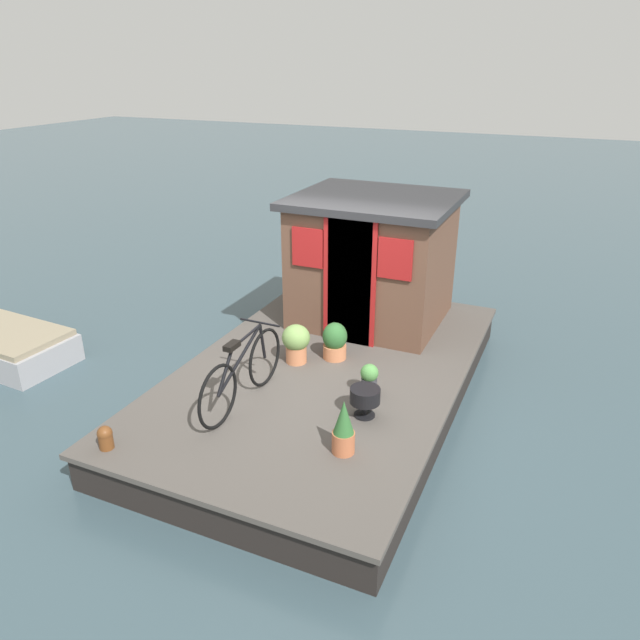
# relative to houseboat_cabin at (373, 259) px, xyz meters

# --- Properties ---
(ground_plane) EXTENTS (60.00, 60.00, 0.00)m
(ground_plane) POSITION_rel_houseboat_cabin_xyz_m (-1.63, 0.00, -1.37)
(ground_plane) COLOR #384C54
(houseboat_deck) EXTENTS (5.49, 3.28, 0.46)m
(houseboat_deck) POSITION_rel_houseboat_cabin_xyz_m (-1.63, 0.00, -1.14)
(houseboat_deck) COLOR #4C4742
(houseboat_deck) RESTS_ON ground_plane
(houseboat_cabin) EXTENTS (1.97, 2.19, 1.80)m
(houseboat_cabin) POSITION_rel_houseboat_cabin_xyz_m (0.00, 0.00, 0.00)
(houseboat_cabin) COLOR brown
(houseboat_cabin) RESTS_ON houseboat_deck
(bicycle) EXTENTS (1.66, 0.50, 0.83)m
(bicycle) POSITION_rel_houseboat_cabin_xyz_m (-2.82, 0.48, -0.53)
(bicycle) COLOR black
(bicycle) RESTS_ON houseboat_deck
(potted_plant_thyme) EXTENTS (0.20, 0.20, 0.38)m
(potted_plant_thyme) POSITION_rel_houseboat_cabin_xyz_m (-2.08, -0.72, -0.71)
(potted_plant_thyme) COLOR #38383D
(potted_plant_thyme) RESTS_ON houseboat_deck
(potted_plant_ivy) EXTENTS (0.23, 0.23, 0.57)m
(potted_plant_ivy) POSITION_rel_houseboat_cabin_xyz_m (-3.20, -0.86, -0.64)
(potted_plant_ivy) COLOR #B2603D
(potted_plant_ivy) RESTS_ON houseboat_deck
(potted_plant_rosemary) EXTENTS (0.31, 0.31, 0.48)m
(potted_plant_rosemary) POSITION_rel_houseboat_cabin_xyz_m (-1.39, -0.01, -0.67)
(potted_plant_rosemary) COLOR #C6754C
(potted_plant_rosemary) RESTS_ON houseboat_deck
(potted_plant_fern) EXTENTS (0.35, 0.35, 0.50)m
(potted_plant_fern) POSITION_rel_houseboat_cabin_xyz_m (-1.69, 0.39, -0.64)
(potted_plant_fern) COLOR #C6754C
(potted_plant_fern) RESTS_ON houseboat_deck
(charcoal_grill) EXTENTS (0.33, 0.33, 0.33)m
(charcoal_grill) POSITION_rel_houseboat_cabin_xyz_m (-2.51, -0.83, -0.68)
(charcoal_grill) COLOR black
(charcoal_grill) RESTS_ON houseboat_deck
(mooring_bollard) EXTENTS (0.15, 0.15, 0.25)m
(mooring_bollard) POSITION_rel_houseboat_cabin_xyz_m (-4.09, 1.29, -0.78)
(mooring_bollard) COLOR brown
(mooring_bollard) RESTS_ON houseboat_deck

